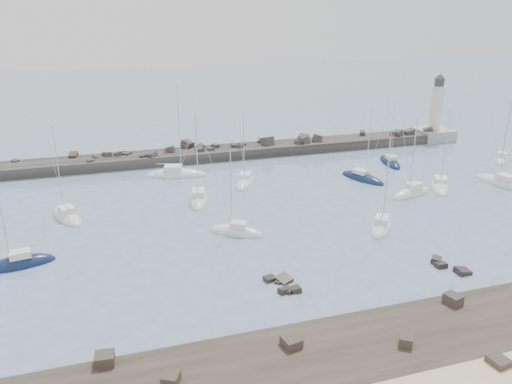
% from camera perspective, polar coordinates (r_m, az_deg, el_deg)
% --- Properties ---
extents(ground, '(400.00, 400.00, 0.00)m').
position_cam_1_polar(ground, '(60.91, 4.10, -5.73)').
color(ground, slate).
rests_on(ground, ground).
extents(rock_shelf, '(140.00, 12.13, 1.89)m').
position_cam_1_polar(rock_shelf, '(44.24, 14.88, -17.57)').
color(rock_shelf, '#2B241E').
rests_on(rock_shelf, ground).
extents(rock_cluster_near, '(3.12, 4.04, 1.45)m').
position_cam_1_polar(rock_cluster_near, '(52.13, 3.17, -10.56)').
color(rock_cluster_near, black).
rests_on(rock_cluster_near, ground).
extents(rock_cluster_far, '(2.90, 4.36, 1.35)m').
position_cam_1_polar(rock_cluster_far, '(58.78, 21.30, -8.15)').
color(rock_cluster_far, black).
rests_on(rock_cluster_far, ground).
extents(breakwater, '(115.00, 7.00, 4.98)m').
position_cam_1_polar(breakwater, '(93.59, -8.60, 3.72)').
color(breakwater, '#2B2926').
rests_on(breakwater, ground).
extents(lighthouse, '(7.00, 7.00, 14.60)m').
position_cam_1_polar(lighthouse, '(113.90, 19.68, 7.20)').
color(lighthouse, '#979792').
rests_on(lighthouse, ground).
extents(sailboat_1, '(5.64, 8.99, 13.63)m').
position_cam_1_polar(sailboat_1, '(72.31, -20.83, -2.62)').
color(sailboat_1, silver).
rests_on(sailboat_1, ground).
extents(sailboat_2, '(8.13, 3.62, 12.65)m').
position_cam_1_polar(sailboat_2, '(61.30, -25.55, -7.50)').
color(sailboat_2, '#101E43').
rests_on(sailboat_2, ground).
extents(sailboat_3, '(4.53, 9.13, 13.98)m').
position_cam_1_polar(sailboat_3, '(73.92, -6.57, -0.85)').
color(sailboat_3, silver).
rests_on(sailboat_3, ground).
extents(sailboat_4, '(10.78, 5.68, 16.21)m').
position_cam_1_polar(sailboat_4, '(85.19, -9.07, 1.92)').
color(sailboat_4, silver).
rests_on(sailboat_4, ground).
extents(sailboat_5, '(7.28, 5.97, 11.74)m').
position_cam_1_polar(sailboat_5, '(62.95, -2.27, -4.63)').
color(sailboat_5, silver).
rests_on(sailboat_5, ground).
extents(sailboat_6, '(5.99, 8.42, 12.95)m').
position_cam_1_polar(sailboat_6, '(80.69, -1.27, 1.12)').
color(sailboat_6, silver).
rests_on(sailboat_6, ground).
extents(sailboat_7, '(6.93, 7.77, 12.76)m').
position_cam_1_polar(sailboat_7, '(66.61, 14.16, -3.82)').
color(sailboat_7, silver).
rests_on(sailboat_7, ground).
extents(sailboat_8, '(5.68, 8.83, 13.40)m').
position_cam_1_polar(sailboat_8, '(84.34, 12.05, 1.52)').
color(sailboat_8, '#101E43').
rests_on(sailboat_8, ground).
extents(sailboat_9, '(8.35, 4.68, 12.88)m').
position_cam_1_polar(sailboat_9, '(79.28, 17.37, -0.19)').
color(sailboat_9, silver).
rests_on(sailboat_9, ground).
extents(sailboat_10, '(4.97, 9.85, 14.98)m').
position_cam_1_polar(sailboat_10, '(89.09, 26.27, 0.83)').
color(sailboat_10, silver).
rests_on(sailboat_10, ground).
extents(sailboat_11, '(6.94, 8.94, 13.88)m').
position_cam_1_polar(sailboat_11, '(83.83, 20.25, 0.56)').
color(sailboat_11, silver).
rests_on(sailboat_11, ground).
extents(sailboat_12, '(6.82, 6.80, 11.84)m').
position_cam_1_polar(sailboat_12, '(103.32, 26.21, 3.33)').
color(sailboat_12, silver).
rests_on(sailboat_12, ground).
extents(sailboat_14, '(4.06, 8.39, 12.78)m').
position_cam_1_polar(sailboat_14, '(94.23, 15.06, 3.26)').
color(sailboat_14, '#101E43').
rests_on(sailboat_14, ground).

